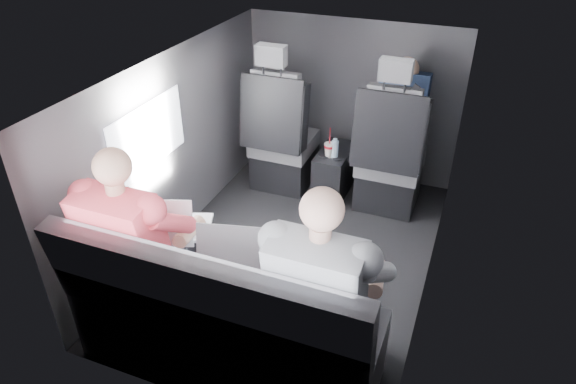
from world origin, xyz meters
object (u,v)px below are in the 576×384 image
at_px(soda_cup, 329,149).
at_px(laptop_black, 335,273).
at_px(water_bottle, 335,149).
at_px(laptop_silver, 240,249).
at_px(center_console, 334,172).
at_px(passenger_rear_left, 142,244).
at_px(passenger_front_right, 402,109).
at_px(laptop_white, 171,226).
at_px(passenger_rear_right, 325,291).
at_px(front_seat_right, 389,163).
at_px(front_seat_left, 281,144).
at_px(rear_bench, 224,327).

relative_size(soda_cup, laptop_black, 0.72).
relative_size(water_bottle, laptop_silver, 0.41).
relative_size(center_console, water_bottle, 2.97).
height_order(soda_cup, laptop_black, laptop_black).
distance_m(water_bottle, passenger_rear_left, 1.83).
relative_size(passenger_rear_left, passenger_front_right, 1.73).
distance_m(soda_cup, laptop_white, 1.61).
xyz_separation_m(soda_cup, passenger_rear_right, (0.52, -1.74, 0.18)).
distance_m(laptop_silver, passenger_rear_right, 0.53).
bearing_deg(passenger_rear_right, passenger_rear_left, 179.99).
xyz_separation_m(soda_cup, water_bottle, (0.05, 0.00, 0.01)).
bearing_deg(front_seat_right, soda_cup, -171.38).
height_order(laptop_silver, laptop_black, laptop_silver).
height_order(laptop_silver, passenger_rear_left, passenger_rear_left).
xyz_separation_m(front_seat_right, soda_cup, (-0.47, -0.07, 0.06)).
bearing_deg(passenger_rear_right, water_bottle, 105.27).
height_order(water_bottle, laptop_white, laptop_white).
bearing_deg(passenger_front_right, laptop_silver, -103.71).
relative_size(front_seat_left, passenger_rear_right, 1.01).
relative_size(front_seat_right, water_bottle, 7.82).
bearing_deg(laptop_silver, soda_cup, 90.25).
bearing_deg(soda_cup, laptop_black, -71.81).
height_order(soda_cup, passenger_front_right, passenger_front_right).
relative_size(center_console, passenger_front_right, 0.67).
height_order(front_seat_left, front_seat_right, same).
xyz_separation_m(water_bottle, passenger_front_right, (0.43, 0.33, 0.27)).
height_order(water_bottle, laptop_silver, laptop_silver).
bearing_deg(laptop_white, front_seat_left, 89.89).
bearing_deg(passenger_rear_left, center_console, 74.63).
height_order(soda_cup, passenger_rear_right, passenger_rear_right).
distance_m(rear_bench, passenger_rear_left, 0.61).
relative_size(laptop_black, passenger_rear_right, 0.27).
xyz_separation_m(front_seat_left, laptop_white, (-0.00, -1.61, 0.24)).
distance_m(rear_bench, water_bottle, 1.84).
bearing_deg(water_bottle, passenger_front_right, 37.40).
distance_m(center_console, soda_cup, 0.28).
distance_m(laptop_silver, passenger_front_right, 1.97).
bearing_deg(passenger_rear_right, front_seat_right, 91.69).
bearing_deg(center_console, passenger_rear_left, -105.37).
relative_size(front_seat_left, laptop_silver, 3.18).
bearing_deg(front_seat_left, laptop_black, -60.04).
relative_size(laptop_white, passenger_rear_left, 0.37).
distance_m(soda_cup, passenger_rear_right, 1.82).
bearing_deg(center_console, rear_bench, -90.00).
bearing_deg(rear_bench, passenger_rear_left, 169.41).
relative_size(front_seat_left, center_console, 2.64).
xyz_separation_m(center_console, water_bottle, (0.03, -0.11, 0.27)).
height_order(rear_bench, water_bottle, rear_bench).
bearing_deg(laptop_black, front_seat_right, 91.89).
distance_m(center_console, passenger_rear_left, 1.96).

